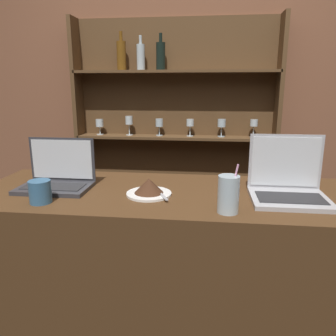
% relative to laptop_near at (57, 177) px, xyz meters
% --- Properties ---
extents(bar_counter, '(1.73, 0.61, 1.01)m').
position_rel_laptop_near_xyz_m(bar_counter, '(0.52, -0.01, -0.55)').
color(bar_counter, '#4C3019').
rests_on(bar_counter, ground_plane).
extents(back_wall, '(7.00, 0.06, 2.70)m').
position_rel_laptop_near_xyz_m(back_wall, '(0.52, 1.26, 0.29)').
color(back_wall, brown).
rests_on(back_wall, ground_plane).
extents(back_shelf, '(1.54, 0.18, 1.95)m').
position_rel_laptop_near_xyz_m(back_shelf, '(0.41, 1.19, -0.04)').
color(back_shelf, brown).
rests_on(back_shelf, ground_plane).
extents(laptop_near, '(0.31, 0.20, 0.22)m').
position_rel_laptop_near_xyz_m(laptop_near, '(0.00, 0.00, 0.00)').
color(laptop_near, '#333338').
rests_on(laptop_near, bar_counter).
extents(laptop_far, '(0.30, 0.25, 0.25)m').
position_rel_laptop_near_xyz_m(laptop_far, '(1.00, -0.03, 0.00)').
color(laptop_far, '#ADADB2').
rests_on(laptop_far, bar_counter).
extents(cake_plate, '(0.19, 0.19, 0.07)m').
position_rel_laptop_near_xyz_m(cake_plate, '(0.43, -0.06, -0.02)').
color(cake_plate, white).
rests_on(cake_plate, bar_counter).
extents(water_glass, '(0.08, 0.08, 0.18)m').
position_rel_laptop_near_xyz_m(water_glass, '(0.75, -0.22, 0.02)').
color(water_glass, silver).
rests_on(water_glass, bar_counter).
extents(coffee_cup, '(0.09, 0.09, 0.09)m').
position_rel_laptop_near_xyz_m(coffee_cup, '(0.02, -0.20, -0.00)').
color(coffee_cup, '#38668C').
rests_on(coffee_cup, bar_counter).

